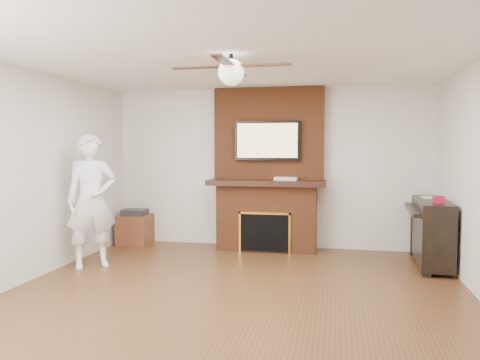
% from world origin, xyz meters
% --- Properties ---
extents(room_shell, '(5.36, 5.86, 2.86)m').
position_xyz_m(room_shell, '(0.00, 0.00, 1.25)').
color(room_shell, '#4D2D16').
rests_on(room_shell, ground).
extents(fireplace, '(1.78, 0.64, 2.50)m').
position_xyz_m(fireplace, '(0.00, 2.55, 1.00)').
color(fireplace, brown).
rests_on(fireplace, ground).
extents(tv, '(1.00, 0.08, 0.60)m').
position_xyz_m(tv, '(0.00, 2.50, 1.68)').
color(tv, black).
rests_on(tv, fireplace).
extents(ceiling_fan, '(1.21, 1.21, 0.31)m').
position_xyz_m(ceiling_fan, '(-0.00, 0.00, 2.33)').
color(ceiling_fan, black).
rests_on(ceiling_fan, room_shell).
extents(person, '(0.77, 0.73, 1.75)m').
position_xyz_m(person, '(-2.10, 0.98, 0.88)').
color(person, white).
rests_on(person, ground).
extents(side_table, '(0.51, 0.51, 0.57)m').
position_xyz_m(side_table, '(-2.18, 2.48, 0.26)').
color(side_table, brown).
rests_on(side_table, ground).
extents(piano, '(0.57, 1.36, 0.97)m').
position_xyz_m(piano, '(2.29, 1.95, 0.47)').
color(piano, black).
rests_on(piano, ground).
extents(cable_box, '(0.36, 0.22, 0.05)m').
position_xyz_m(cable_box, '(0.30, 2.45, 1.10)').
color(cable_box, silver).
rests_on(cable_box, fireplace).
extents(candle_orange, '(0.07, 0.07, 0.11)m').
position_xyz_m(candle_orange, '(-0.10, 2.33, 0.06)').
color(candle_orange, red).
rests_on(candle_orange, ground).
extents(candle_cream, '(0.08, 0.08, 0.12)m').
position_xyz_m(candle_cream, '(0.07, 2.32, 0.06)').
color(candle_cream, beige).
rests_on(candle_cream, ground).
extents(candle_blue, '(0.06, 0.06, 0.07)m').
position_xyz_m(candle_blue, '(0.29, 2.38, 0.04)').
color(candle_blue, '#2C6384').
rests_on(candle_blue, ground).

